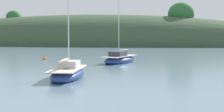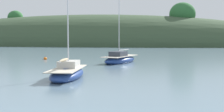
{
  "view_description": "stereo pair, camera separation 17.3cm",
  "coord_description": "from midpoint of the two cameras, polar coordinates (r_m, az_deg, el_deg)",
  "views": [
    {
      "loc": [
        5.05,
        -6.7,
        2.97
      ],
      "look_at": [
        0.0,
        20.0,
        1.2
      ],
      "focal_mm": 46.34,
      "sensor_mm": 36.0,
      "label": 1
    },
    {
      "loc": [
        5.22,
        -6.67,
        2.97
      ],
      "look_at": [
        0.0,
        20.0,
        1.2
      ],
      "focal_mm": 46.34,
      "sensor_mm": 36.0,
      "label": 2
    }
  ],
  "objects": [
    {
      "name": "far_shoreline_hill",
      "position": [
        104.28,
        -5.65,
        2.12
      ],
      "size": [
        150.0,
        36.0,
        25.42
      ],
      "color": "#384C33",
      "rests_on": "ground"
    },
    {
      "name": "sailboat_teal_outer",
      "position": [
        21.28,
        -8.53,
        -3.3
      ],
      "size": [
        2.69,
        6.2,
        8.91
      ],
      "color": "navy",
      "rests_on": "ground"
    },
    {
      "name": "sailboat_navy_dinghy",
      "position": [
        33.65,
        1.74,
        -0.66
      ],
      "size": [
        3.93,
        6.99,
        7.87
      ],
      "color": "navy",
      "rests_on": "ground"
    },
    {
      "name": "mooring_buoy_inner",
      "position": [
        39.42,
        -12.91,
        -0.51
      ],
      "size": [
        0.44,
        0.44,
        0.54
      ],
      "color": "orange",
      "rests_on": "ground"
    }
  ]
}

